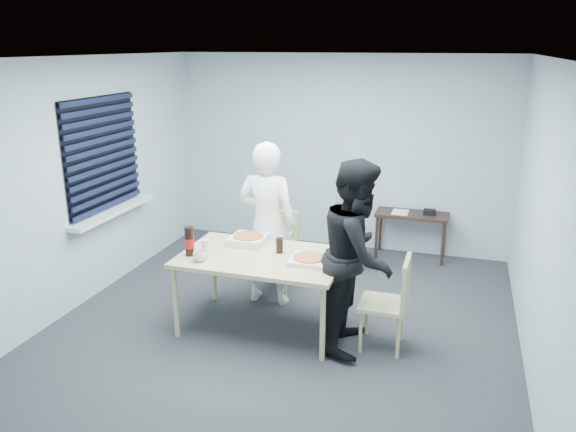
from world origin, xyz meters
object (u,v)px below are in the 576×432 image
(stool, at_px, (347,240))
(chair_right, at_px, (393,297))
(backpack, at_px, (348,217))
(soda_bottle, at_px, (189,242))
(person_black, at_px, (358,255))
(side_table, at_px, (412,219))
(mug_b, at_px, (279,241))
(chair_far, at_px, (278,244))
(person_white, at_px, (267,224))
(mug_a, at_px, (200,256))
(dining_table, at_px, (262,261))

(stool, bearing_deg, chair_right, -65.90)
(backpack, distance_m, soda_bottle, 2.24)
(chair_right, height_order, person_black, person_black)
(chair_right, height_order, stool, chair_right)
(side_table, relative_size, mug_b, 9.19)
(chair_far, distance_m, mug_b, 0.76)
(backpack, bearing_deg, person_white, -107.53)
(side_table, bearing_deg, mug_a, -122.62)
(side_table, xyz_separation_m, mug_b, (-1.14, -2.03, 0.27))
(side_table, height_order, mug_b, mug_b)
(backpack, xyz_separation_m, soda_bottle, (-1.16, -1.91, 0.21))
(dining_table, xyz_separation_m, side_table, (1.21, 2.36, -0.17))
(person_black, relative_size, side_table, 1.93)
(dining_table, xyz_separation_m, person_white, (-0.15, 0.58, 0.18))
(backpack, distance_m, mug_a, 2.25)
(person_black, height_order, backpack, person_black)
(person_white, xyz_separation_m, mug_a, (-0.36, -0.89, -0.08))
(backpack, bearing_deg, chair_far, -120.51)
(mug_a, bearing_deg, stool, 63.77)
(person_white, height_order, person_black, same)
(chair_right, height_order, mug_b, chair_right)
(person_black, xyz_separation_m, stool, (-0.44, 1.76, -0.49))
(mug_b, distance_m, soda_bottle, 0.90)
(person_white, height_order, side_table, person_white)
(mug_b, bearing_deg, mug_a, -131.57)
(chair_right, relative_size, side_table, 0.97)
(stool, bearing_deg, mug_a, -116.23)
(chair_right, height_order, person_white, person_white)
(side_table, bearing_deg, person_white, -127.19)
(person_white, relative_size, mug_a, 14.39)
(backpack, bearing_deg, chair_right, -53.64)
(chair_far, relative_size, chair_right, 1.00)
(chair_far, distance_m, mug_a, 1.38)
(person_white, relative_size, mug_b, 17.70)
(person_white, relative_size, backpack, 4.69)
(backpack, bearing_deg, side_table, 54.81)
(chair_right, bearing_deg, side_table, 91.65)
(person_white, bearing_deg, mug_a, 68.09)
(chair_right, bearing_deg, soda_bottle, -174.80)
(stool, distance_m, mug_b, 1.51)
(person_white, distance_m, mug_b, 0.34)
(dining_table, height_order, stool, dining_table)
(backpack, bearing_deg, person_black, -63.62)
(mug_b, bearing_deg, side_table, 60.65)
(chair_far, xyz_separation_m, stool, (0.66, 0.73, -0.12))
(backpack, bearing_deg, soda_bottle, -109.05)
(person_black, relative_size, backpack, 4.69)
(chair_right, xyz_separation_m, person_black, (-0.34, -0.02, 0.37))
(side_table, distance_m, mug_b, 2.35)
(mug_a, distance_m, mug_b, 0.86)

